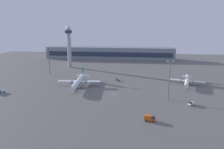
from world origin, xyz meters
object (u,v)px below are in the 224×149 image
Objects in this scene: airplane_far_stand at (79,81)px; fuel_truck at (0,92)px; control_tower at (69,44)px; apron_light_central at (49,59)px; catering_truck at (149,118)px; maintenance_van at (191,103)px; apron_light_east at (169,78)px; pushback_tug at (117,80)px; airplane_terminal_side at (187,81)px.

airplane_far_stand is 6.56× the size of fuel_truck.
apron_light_central is at bearing -104.15° from control_tower.
airplane_far_stand is 7.48× the size of catering_truck.
maintenance_van is at bearing 136.57° from catering_truck.
control_tower is 7.04× the size of fuel_truck.
control_tower is 134.42m from apron_light_east.
apron_light_east is at bearing -136.16° from pushback_tug.
control_tower is at bearing -70.75° from airplane_far_stand.
maintenance_van is (78.45, -30.53, -3.03)m from airplane_far_stand.
airplane_terminal_side is (116.14, -56.91, -23.17)m from control_tower.
airplane_far_stand is 1.24× the size of airplane_terminal_side.
apron_light_central reaches higher than airplane_terminal_side.
airplane_terminal_side is 1.34× the size of apron_light_east.
fuel_truck is 117.59m from apron_light_east.
airplane_far_stand is 1.68× the size of apron_light_central.
control_tower is at bearing 6.17° from maintenance_van.
apron_light_central is at bearing 150.96° from apron_light_east.
apron_light_central is at bearing -130.64° from catering_truck.
catering_truck is 77.54m from pushback_tug.
airplane_far_stand is 56.14m from fuel_truck.
airplane_terminal_side is at bearing -141.94° from fuel_truck.
control_tower reaches higher than catering_truck.
airplane_terminal_side is at bearing 61.07° from apron_light_east.
control_tower reaches higher than maintenance_van.
pushback_tug is (28.62, 19.33, -3.15)m from airplane_far_stand.
maintenance_van is at bearing -43.13° from control_tower.
maintenance_van reaches higher than pushback_tug.
airplane_far_stand is at bearing -132.13° from catering_truck.
apron_light_central is (-67.58, 16.66, 13.71)m from pushback_tug.
control_tower is 152.28m from catering_truck.
control_tower reaches higher than pushback_tug.
pushback_tug is 90.32m from fuel_truck.
fuel_truck is at bearing 29.81° from airplane_terminal_side.
pushback_tug is 70.49m from maintenance_van.
airplane_far_stand reaches higher than airplane_terminal_side.
apron_light_central reaches higher than airplane_far_stand.
airplane_far_stand is at bearing 125.99° from pushback_tug.
maintenance_van is 20.38m from apron_light_east.
maintenance_van is (-7.59, -44.78, -2.27)m from airplane_terminal_side.
maintenance_van is (108.54, -101.69, -25.44)m from control_tower.
airplane_terminal_side is 45.48m from maintenance_van.
control_tower is at bearing 50.51° from pushback_tug.
apron_light_east is at bearing -44.21° from control_tower.
apron_light_central is at bearing 19.76° from maintenance_van.
fuel_truck is 0.25× the size of apron_light_east.
fuel_truck is (-20.82, -94.63, -25.25)m from control_tower.
airplane_far_stand reaches higher than catering_truck.
apron_light_east is (116.81, 1.25, 13.54)m from fuel_truck.
fuel_truck is at bearing 46.17° from maintenance_van.
apron_light_east is at bearing -156.72° from fuel_truck.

